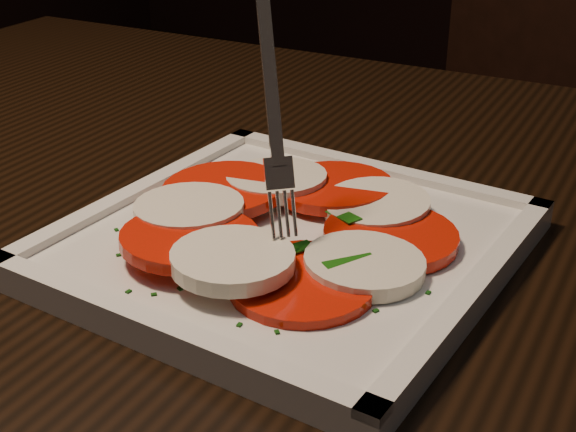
% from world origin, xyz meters
% --- Properties ---
extents(table, '(1.22, 0.83, 0.75)m').
position_xyz_m(table, '(-0.03, 0.10, 0.65)').
color(table, black).
rests_on(table, ground).
extents(chair, '(0.54, 0.54, 0.93)m').
position_xyz_m(chair, '(-0.00, 0.84, 0.53)').
color(chair, black).
rests_on(chair, ground).
extents(plate, '(0.30, 0.30, 0.01)m').
position_xyz_m(plate, '(0.04, 0.01, 0.76)').
color(plate, silver).
rests_on(plate, table).
extents(caprese_salad, '(0.22, 0.23, 0.02)m').
position_xyz_m(caprese_salad, '(0.04, 0.01, 0.77)').
color(caprese_salad, red).
rests_on(caprese_salad, plate).
extents(fork, '(0.07, 0.07, 0.15)m').
position_xyz_m(fork, '(0.03, 0.00, 0.86)').
color(fork, white).
rests_on(fork, caprese_salad).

